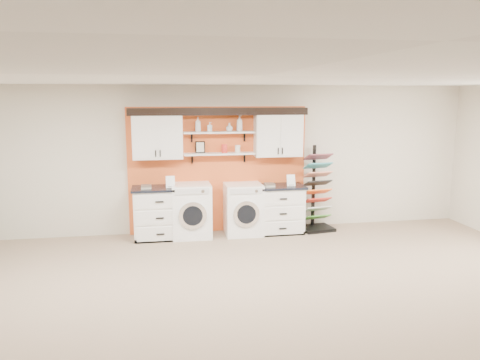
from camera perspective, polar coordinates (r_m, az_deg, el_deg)
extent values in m
plane|color=gray|center=(5.60, 2.82, -17.40)|extent=(10.00, 10.00, 0.00)
plane|color=white|center=(4.97, 3.10, 12.59)|extent=(10.00, 10.00, 0.00)
plane|color=beige|center=(8.99, -2.71, 2.55)|extent=(10.00, 0.00, 10.00)
cube|color=#DD5A25|center=(8.98, -2.67, 1.26)|extent=(3.40, 0.07, 2.40)
cube|color=white|center=(8.67, -10.04, 5.32)|extent=(0.90, 0.34, 0.84)
cube|color=white|center=(8.50, -11.52, 5.17)|extent=(0.42, 0.01, 0.78)
cube|color=white|center=(8.49, -8.55, 5.26)|extent=(0.42, 0.01, 0.78)
cube|color=white|center=(8.95, 4.65, 5.59)|extent=(0.90, 0.34, 0.84)
cube|color=white|center=(8.73, 3.54, 5.49)|extent=(0.42, 0.01, 0.78)
cube|color=white|center=(8.84, 6.32, 5.50)|extent=(0.42, 0.01, 0.78)
cube|color=white|center=(8.77, -2.56, 3.22)|extent=(1.32, 0.28, 0.03)
cube|color=white|center=(8.73, -2.58, 5.83)|extent=(1.32, 0.28, 0.03)
cube|color=black|center=(8.73, -2.61, 8.45)|extent=(3.30, 0.40, 0.10)
cube|color=black|center=(8.55, -2.45, 8.02)|extent=(3.30, 0.04, 0.04)
cube|color=black|center=(8.77, -4.88, 4.01)|extent=(0.18, 0.02, 0.22)
cube|color=beige|center=(8.76, -4.87, 4.01)|extent=(0.14, 0.01, 0.18)
cylinder|color=red|center=(8.78, -1.91, 3.85)|extent=(0.11, 0.11, 0.16)
cylinder|color=silver|center=(8.81, -0.30, 3.82)|extent=(0.10, 0.10, 0.14)
cube|color=white|center=(8.75, -9.75, -4.07)|extent=(0.92, 0.60, 0.92)
cube|color=black|center=(8.61, -9.65, -7.24)|extent=(0.92, 0.06, 0.07)
cube|color=black|center=(8.65, -9.84, -0.99)|extent=(0.98, 0.66, 0.04)
cube|color=white|center=(8.39, -9.80, -2.62)|extent=(0.84, 0.02, 0.26)
cube|color=white|center=(8.46, -9.74, -4.57)|extent=(0.84, 0.02, 0.26)
cube|color=white|center=(8.53, -9.68, -6.50)|extent=(0.84, 0.02, 0.26)
cube|color=white|center=(9.04, 4.76, -3.63)|extent=(0.88, 0.60, 0.88)
cube|color=black|center=(8.89, 5.16, -6.57)|extent=(0.88, 0.06, 0.07)
cube|color=black|center=(8.94, 4.80, -0.77)|extent=(0.94, 0.66, 0.04)
cube|color=white|center=(8.69, 5.29, -2.28)|extent=(0.80, 0.02, 0.24)
cube|color=white|center=(8.75, 5.26, -4.09)|extent=(0.80, 0.02, 0.24)
cube|color=white|center=(8.83, 5.23, -5.88)|extent=(0.80, 0.02, 0.24)
cube|color=white|center=(8.76, -5.95, -3.69)|extent=(0.72, 0.66, 1.00)
cube|color=silver|center=(8.34, -5.85, -1.39)|extent=(0.61, 0.02, 0.11)
cylinder|color=silver|center=(8.44, -5.79, -4.33)|extent=(0.51, 0.05, 0.51)
cylinder|color=black|center=(8.41, -5.78, -4.38)|extent=(0.36, 0.03, 0.36)
cube|color=white|center=(8.88, 0.37, -3.55)|extent=(0.69, 0.66, 0.97)
cube|color=silver|center=(8.47, 0.78, -1.36)|extent=(0.59, 0.02, 0.10)
cylinder|color=silver|center=(8.56, 0.77, -4.17)|extent=(0.49, 0.05, 0.49)
cylinder|color=black|center=(8.54, 0.80, -4.21)|extent=(0.35, 0.03, 0.35)
cube|color=black|center=(9.36, 9.31, -5.84)|extent=(0.67, 0.58, 0.06)
cube|color=black|center=(9.33, 8.95, -0.68)|extent=(0.06, 0.06, 1.61)
cube|color=#398724|center=(9.32, 9.29, -4.50)|extent=(0.54, 0.35, 0.15)
cube|color=#BABABA|center=(9.28, 9.32, -3.48)|extent=(0.54, 0.35, 0.15)
cube|color=red|center=(9.24, 9.35, -2.45)|extent=(0.54, 0.35, 0.15)
cube|color=orange|center=(9.21, 9.38, -1.41)|extent=(0.54, 0.35, 0.15)
cube|color=black|center=(9.17, 9.42, -0.36)|extent=(0.54, 0.35, 0.15)
cube|color=#FF9171|center=(9.14, 9.45, 0.69)|extent=(0.54, 0.35, 0.15)
cube|color=teal|center=(9.12, 9.48, 1.75)|extent=(0.54, 0.35, 0.15)
cube|color=brown|center=(9.10, 9.51, 2.81)|extent=(0.54, 0.35, 0.15)
imported|color=silver|center=(8.68, -5.15, 6.77)|extent=(0.12, 0.12, 0.27)
imported|color=silver|center=(8.71, -3.70, 6.48)|extent=(0.10, 0.09, 0.18)
imported|color=silver|center=(8.75, -1.31, 6.46)|extent=(0.15, 0.15, 0.16)
imported|color=silver|center=(8.78, -0.06, 6.93)|extent=(0.16, 0.16, 0.30)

